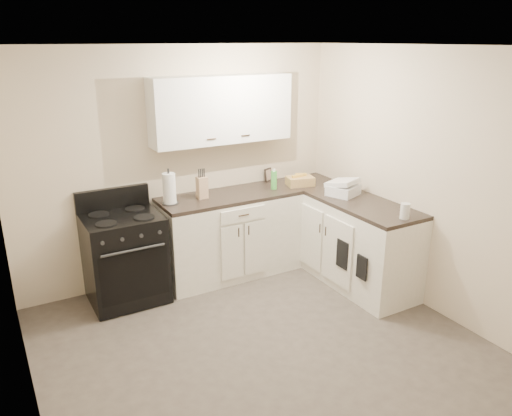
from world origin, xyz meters
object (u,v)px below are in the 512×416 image
knife_block (202,188)px  wicker_basket (300,181)px  paper_towel (169,189)px  countertop_grill (343,190)px  stove (125,258)px

knife_block → wicker_basket: 1.19m
paper_towel → countertop_grill: paper_towel is taller
stove → paper_towel: 0.83m
stove → knife_block: 1.07m
stove → countertop_grill: 2.40m
wicker_basket → countertop_grill: size_ratio=1.00×
countertop_grill → stove: bearing=143.8°
stove → wicker_basket: (2.07, -0.06, 0.53)m
stove → wicker_basket: size_ratio=2.99×
knife_block → wicker_basket: bearing=-6.6°
stove → countertop_grill: countertop_grill is taller
paper_towel → countertop_grill: 1.86m
stove → countertop_grill: bearing=-14.8°
countertop_grill → paper_towel: bearing=138.4°
wicker_basket → knife_block: bearing=174.6°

